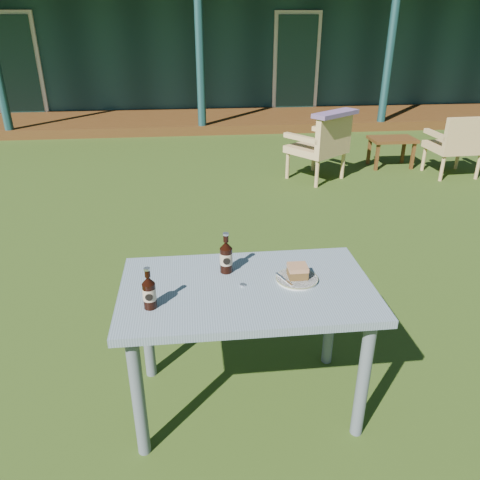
{
  "coord_description": "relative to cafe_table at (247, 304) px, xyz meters",
  "views": [
    {
      "loc": [
        -0.24,
        -3.49,
        1.87
      ],
      "look_at": [
        0.0,
        -1.3,
        0.82
      ],
      "focal_mm": 35.0,
      "sensor_mm": 36.0,
      "label": 1
    }
  ],
  "objects": [
    {
      "name": "armchair_right",
      "position": [
        3.14,
        3.63,
        -0.18
      ],
      "size": [
        0.61,
        0.57,
        0.79
      ],
      "color": "tan",
      "rests_on": "ground"
    },
    {
      "name": "side_table",
      "position": [
        2.5,
        4.15,
        -0.28
      ],
      "size": [
        0.6,
        0.4,
        0.4
      ],
      "color": "#4F2E13",
      "rests_on": "ground"
    },
    {
      "name": "cola_bottle_near",
      "position": [
        -0.09,
        0.15,
        0.19
      ],
      "size": [
        0.06,
        0.07,
        0.21
      ],
      "color": "black",
      "rests_on": "cafe_table"
    },
    {
      "name": "pavilion",
      "position": [
        -0.0,
        10.99,
        0.99
      ],
      "size": [
        15.8,
        8.3,
        3.45
      ],
      "color": "#163739",
      "rests_on": "ground"
    },
    {
      "name": "ground",
      "position": [
        0.0,
        1.6,
        -0.62
      ],
      "size": [
        80.0,
        80.0,
        0.0
      ],
      "primitive_type": "plane",
      "color": "#334916"
    },
    {
      "name": "bottle_cap",
      "position": [
        -0.02,
        0.01,
        0.11
      ],
      "size": [
        0.03,
        0.03,
        0.01
      ],
      "primitive_type": "cylinder",
      "color": "silver",
      "rests_on": "cafe_table"
    },
    {
      "name": "floral_throw",
      "position": [
        1.49,
        3.55,
        0.23
      ],
      "size": [
        0.65,
        0.55,
        0.05
      ],
      "primitive_type": "cube",
      "rotation": [
        0.0,
        0.0,
        3.77
      ],
      "color": "slate",
      "rests_on": "armchair_left"
    },
    {
      "name": "armchair_left",
      "position": [
        1.39,
        3.68,
        -0.15
      ],
      "size": [
        0.83,
        0.82,
        0.83
      ],
      "color": "tan",
      "rests_on": "ground"
    },
    {
      "name": "cake_slice",
      "position": [
        0.25,
        0.04,
        0.15
      ],
      "size": [
        0.09,
        0.09,
        0.06
      ],
      "color": "#51381A",
      "rests_on": "plate"
    },
    {
      "name": "fork",
      "position": [
        0.18,
        0.02,
        0.12
      ],
      "size": [
        0.07,
        0.13,
        0.0
      ],
      "primitive_type": "cube",
      "rotation": [
        0.0,
        0.0,
        0.4
      ],
      "color": "silver",
      "rests_on": "plate"
    },
    {
      "name": "cola_bottle_far",
      "position": [
        -0.44,
        -0.13,
        0.18
      ],
      "size": [
        0.06,
        0.06,
        0.2
      ],
      "color": "black",
      "rests_on": "cafe_table"
    },
    {
      "name": "cafe_table",
      "position": [
        0.0,
        0.0,
        0.0
      ],
      "size": [
        1.2,
        0.7,
        0.72
      ],
      "color": "slate",
      "rests_on": "ground"
    },
    {
      "name": "plate",
      "position": [
        0.25,
        0.03,
        0.11
      ],
      "size": [
        0.2,
        0.2,
        0.01
      ],
      "color": "silver",
      "rests_on": "cafe_table"
    }
  ]
}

